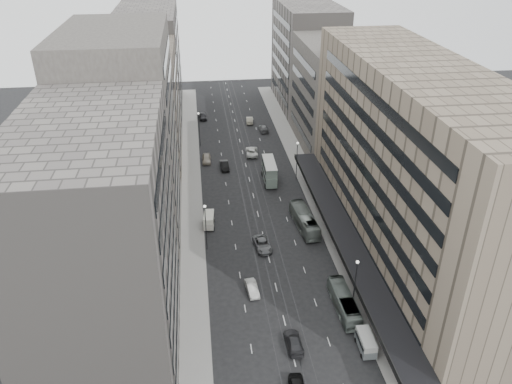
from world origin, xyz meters
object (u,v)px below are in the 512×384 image
bus_near (344,302)px  double_decker (269,171)px  sedan_2 (262,244)px  pedestrian (393,339)px  bus_far (304,220)px  panel_van (209,220)px  vw_microbus (366,342)px  sedan_1 (252,288)px

bus_near → double_decker: double_decker is taller
bus_near → sedan_2: bus_near is taller
pedestrian → bus_far: bearing=-121.0°
panel_van → sedan_2: panel_van is taller
bus_far → sedan_2: (-8.11, -5.32, -0.79)m
bus_far → bus_near: bearing=87.6°
vw_microbus → bus_near: bearing=96.7°
panel_van → bus_near: bearing=-48.6°
bus_far → vw_microbus: (1.74, -28.79, -0.29)m
bus_near → bus_far: bus_far is taller
bus_far → pedestrian: 29.01m
bus_far → panel_van: bearing=-13.4°
double_decker → sedan_1: size_ratio=1.97×
panel_van → sedan_2: size_ratio=0.77×
bus_near → panel_van: bearing=-54.4°
bus_near → panel_van: 29.58m
panel_van → sedan_1: bearing=-68.7°
sedan_1 → double_decker: bearing=70.9°
sedan_2 → pedestrian: bearing=-66.5°
panel_van → sedan_1: (5.45, -18.51, -0.67)m
bus_far → panel_van: size_ratio=2.70×
double_decker → vw_microbus: bearing=-82.0°
double_decker → sedan_2: (-4.64, -23.44, -1.68)m
double_decker → pedestrian: bearing=-77.7°
vw_microbus → sedan_1: bearing=136.6°
bus_near → vw_microbus: 7.43m
bus_far → double_decker: double_decker is taller
panel_van → pedestrian: size_ratio=2.25×
sedan_2 → sedan_1: bearing=-112.0°
double_decker → bus_near: bearing=-81.9°
bus_near → sedan_1: 13.24m
double_decker → panel_van: size_ratio=2.04×
bus_far → pedestrian: (5.32, -28.52, -0.47)m
sedan_2 → bus_far: bearing=26.7°
panel_van → pedestrian: (21.85, -30.92, -0.31)m
bus_far → panel_van: (-16.53, 2.40, -0.16)m
bus_far → pedestrian: bearing=95.5°
bus_far → pedestrian: bus_far is taller
sedan_1 → sedan_2: sedan_2 is taller
bus_near → panel_van: (-17.57, 23.80, 0.02)m
sedan_1 → vw_microbus: bearing=-51.2°
double_decker → pedestrian: double_decker is taller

